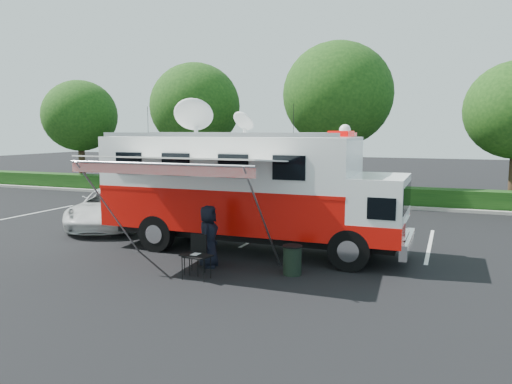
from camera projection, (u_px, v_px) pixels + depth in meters
ground_plane at (250, 251)px, 16.51m from camera, size 120.00×120.00×0.00m
back_border at (358, 111)px, 27.40m from camera, size 60.00×6.14×8.87m
stall_lines at (267, 232)px, 19.47m from camera, size 24.12×5.50×0.01m
command_truck at (248, 189)px, 16.29m from camera, size 10.01×2.75×4.81m
awning at (179, 161)px, 13.85m from camera, size 5.46×2.81×3.30m
white_suv at (113, 226)px, 20.71m from camera, size 4.59×6.23×1.57m
person at (209, 267)px, 14.58m from camera, size 0.74×0.98×1.81m
folding_table at (196, 256)px, 13.29m from camera, size 0.90×0.75×0.67m
folding_chair at (197, 250)px, 13.88m from camera, size 0.55×0.57×1.08m
trash_bin at (292, 260)px, 13.72m from camera, size 0.55×0.55×0.82m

